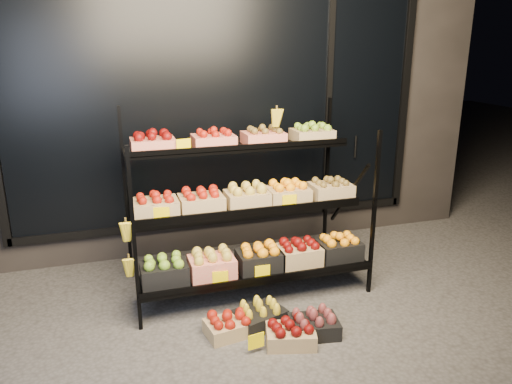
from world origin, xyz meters
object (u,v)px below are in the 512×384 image
object	(u,v)px
floor_crate_left	(229,325)
display_rack	(247,208)
floor_crate_midright	(291,333)
floor_crate_midleft	(260,315)

from	to	relation	value
floor_crate_left	display_rack	bearing A→B (deg)	53.88
display_rack	floor_crate_midright	size ratio (longest dim) A/B	5.12
floor_crate_midright	floor_crate_midleft	bearing A→B (deg)	129.72
display_rack	floor_crate_midright	world-z (taller)	display_rack
floor_crate_midleft	floor_crate_midright	xyz separation A→B (m)	(0.14, -0.32, -0.00)
floor_crate_left	floor_crate_midleft	xyz separation A→B (m)	(0.27, 0.06, 0.01)
floor_crate_midleft	floor_crate_midright	bearing A→B (deg)	-83.23
floor_crate_left	floor_crate_midleft	distance (m)	0.28
floor_crate_left	floor_crate_midright	distance (m)	0.49
floor_crate_left	floor_crate_midright	world-z (taller)	floor_crate_midright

